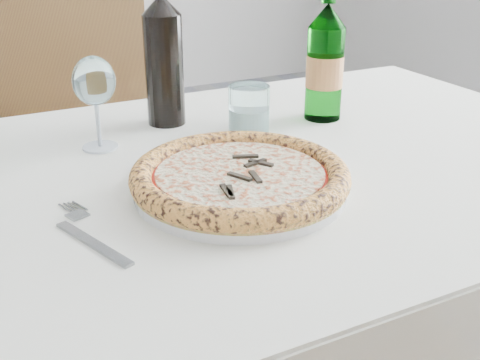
{
  "coord_description": "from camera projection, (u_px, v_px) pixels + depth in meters",
  "views": [
    {
      "loc": [
        -0.19,
        -0.9,
        1.13
      ],
      "look_at": [
        0.17,
        -0.19,
        0.78
      ],
      "focal_mm": 45.0,
      "sensor_mm": 36.0,
      "label": 1
    }
  ],
  "objects": [
    {
      "name": "dining_table",
      "position": [
        213.0,
        217.0,
        1.0
      ],
      "size": [
        1.47,
        0.87,
        0.76
      ],
      "color": "brown",
      "rests_on": "floor"
    },
    {
      "name": "chair_far",
      "position": [
        84.0,
        145.0,
        1.69
      ],
      "size": [
        0.47,
        0.47,
        0.93
      ],
      "color": "brown",
      "rests_on": "floor"
    },
    {
      "name": "plate",
      "position": [
        240.0,
        187.0,
        0.88
      ],
      "size": [
        0.31,
        0.31,
        0.02
      ],
      "color": "white",
      "rests_on": "dining_table"
    },
    {
      "name": "pizza",
      "position": [
        240.0,
        176.0,
        0.87
      ],
      "size": [
        0.32,
        0.32,
        0.03
      ],
      "color": "#BAA046",
      "rests_on": "plate"
    },
    {
      "name": "fork",
      "position": [
        88.0,
        234.0,
        0.76
      ],
      "size": [
        0.06,
        0.21,
        0.0
      ],
      "color": "gray",
      "rests_on": "dining_table"
    },
    {
      "name": "wine_glass",
      "position": [
        94.0,
        83.0,
        1.0
      ],
      "size": [
        0.07,
        0.07,
        0.16
      ],
      "color": "silver",
      "rests_on": "dining_table"
    },
    {
      "name": "tumbler",
      "position": [
        249.0,
        112.0,
        1.12
      ],
      "size": [
        0.08,
        0.08,
        0.09
      ],
      "color": "white",
      "rests_on": "dining_table"
    },
    {
      "name": "beer_bottle",
      "position": [
        325.0,
        63.0,
        1.16
      ],
      "size": [
        0.07,
        0.07,
        0.28
      ],
      "color": "green",
      "rests_on": "dining_table"
    },
    {
      "name": "wine_bottle",
      "position": [
        164.0,
        59.0,
        1.12
      ],
      "size": [
        0.07,
        0.07,
        0.3
      ],
      "color": "black",
      "rests_on": "dining_table"
    }
  ]
}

